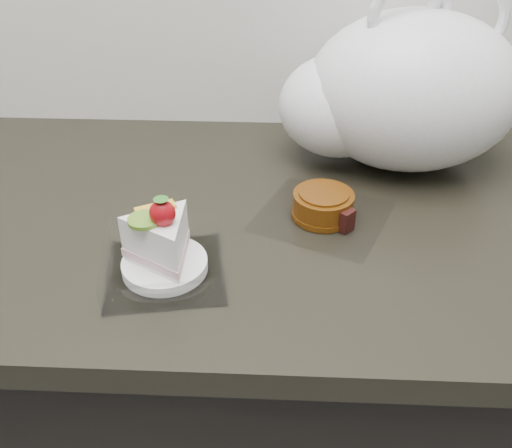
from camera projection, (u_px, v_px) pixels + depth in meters
counter at (210, 397)px, 1.12m from camera, size 2.04×0.64×0.90m
cake_tray at (163, 253)px, 0.72m from camera, size 0.17×0.17×0.12m
mooncake_wrap at (324, 208)px, 0.84m from camera, size 0.23×0.22×0.04m
plastic_bag at (398, 93)px, 0.92m from camera, size 0.42×0.32×0.32m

